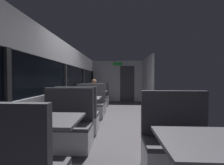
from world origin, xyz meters
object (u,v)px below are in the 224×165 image
object	(u,v)px
bench_far_window_facing_end	(94,103)
bench_front_aisle_facing_entry	(178,148)
bench_near_window_facing_entry	(66,130)
dining_table_mid_window	(85,101)
dining_table_front_aisle	(212,151)
bench_far_window_facing_entry	(99,98)
dining_table_near_window	(47,126)
bench_mid_window_facing_end	(78,119)
dining_table_far_window	(97,93)
seated_passenger	(94,98)
bench_mid_window_facing_entry	(90,107)

from	to	relation	value
bench_far_window_facing_end	bench_front_aisle_facing_entry	bearing A→B (deg)	-63.06
bench_near_window_facing_entry	dining_table_mid_window	distance (m)	1.49
dining_table_mid_window	bench_front_aisle_facing_entry	xyz separation A→B (m)	(1.79, -2.06, -0.31)
dining_table_front_aisle	dining_table_mid_window	bearing A→B (deg)	122.96
bench_far_window_facing_entry	dining_table_front_aisle	distance (m)	5.91
dining_table_near_window	bench_far_window_facing_entry	bearing A→B (deg)	90.00
bench_front_aisle_facing_entry	bench_far_window_facing_end	bearing A→B (deg)	116.94
bench_mid_window_facing_end	bench_far_window_facing_entry	distance (m)	3.56
bench_far_window_facing_end	dining_table_front_aisle	world-z (taller)	bench_far_window_facing_end
dining_table_far_window	seated_passenger	xyz separation A→B (m)	(0.00, -0.63, -0.10)
bench_mid_window_facing_entry	dining_table_front_aisle	world-z (taller)	bench_mid_window_facing_entry
dining_table_front_aisle	bench_near_window_facing_entry	bearing A→B (deg)	144.02
dining_table_near_window	bench_mid_window_facing_entry	size ratio (longest dim) A/B	0.82
bench_mid_window_facing_end	seated_passenger	xyz separation A→B (m)	(0.00, 2.23, 0.21)
dining_table_far_window	bench_far_window_facing_end	xyz separation A→B (m)	(0.00, -0.70, -0.31)
bench_far_window_facing_end	dining_table_front_aisle	size ratio (longest dim) A/B	1.22
bench_front_aisle_facing_entry	bench_mid_window_facing_end	bearing A→B (deg)	142.74
bench_far_window_facing_end	bench_near_window_facing_entry	bearing A→B (deg)	-90.00
dining_table_near_window	dining_table_mid_window	bearing A→B (deg)	90.00
bench_near_window_facing_entry	dining_table_front_aisle	world-z (taller)	bench_near_window_facing_entry
bench_mid_window_facing_end	bench_front_aisle_facing_entry	bearing A→B (deg)	-37.26
bench_front_aisle_facing_entry	seated_passenger	bearing A→B (deg)	116.47
bench_near_window_facing_entry	bench_far_window_facing_entry	distance (m)	4.32
seated_passenger	bench_far_window_facing_end	bearing A→B (deg)	-90.00
dining_table_far_window	dining_table_front_aisle	distance (m)	5.24
dining_table_far_window	dining_table_mid_window	bearing A→B (deg)	-90.00
seated_passenger	dining_table_mid_window	bearing A→B (deg)	-90.00
dining_table_mid_window	seated_passenger	size ratio (longest dim) A/B	0.71
bench_near_window_facing_entry	seated_passenger	xyz separation A→B (m)	(0.00, 2.99, 0.21)
bench_near_window_facing_entry	bench_far_window_facing_end	distance (m)	2.92
dining_table_mid_window	seated_passenger	world-z (taller)	seated_passenger
dining_table_front_aisle	bench_far_window_facing_end	bearing A→B (deg)	112.98
bench_far_window_facing_entry	bench_front_aisle_facing_entry	size ratio (longest dim) A/B	1.00
bench_mid_window_facing_end	bench_far_window_facing_entry	xyz separation A→B (m)	(0.00, 3.56, 0.00)
bench_far_window_facing_entry	dining_table_front_aisle	bearing A→B (deg)	-72.33
dining_table_near_window	dining_table_far_window	xyz separation A→B (m)	(0.00, 4.32, 0.00)
bench_near_window_facing_entry	bench_mid_window_facing_end	world-z (taller)	same
dining_table_far_window	bench_front_aisle_facing_entry	world-z (taller)	bench_front_aisle_facing_entry
bench_near_window_facing_entry	dining_table_mid_window	size ratio (longest dim) A/B	1.22
dining_table_front_aisle	seated_passenger	xyz separation A→B (m)	(-1.79, 4.29, -0.10)
dining_table_near_window	dining_table_mid_window	distance (m)	2.16
dining_table_near_window	bench_mid_window_facing_end	distance (m)	1.49
bench_near_window_facing_entry	bench_mid_window_facing_end	size ratio (longest dim) A/B	1.00
bench_mid_window_facing_entry	dining_table_front_aisle	bearing A→B (deg)	-62.65
bench_near_window_facing_entry	bench_mid_window_facing_entry	bearing A→B (deg)	90.00
bench_mid_window_facing_entry	bench_far_window_facing_entry	xyz separation A→B (m)	(0.00, 2.16, 0.00)
dining_table_near_window	seated_passenger	bearing A→B (deg)	90.00
bench_far_window_facing_end	bench_far_window_facing_entry	world-z (taller)	same
bench_far_window_facing_entry	bench_front_aisle_facing_entry	bearing A→B (deg)	-70.01
dining_table_near_window	bench_far_window_facing_end	bearing A→B (deg)	90.00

